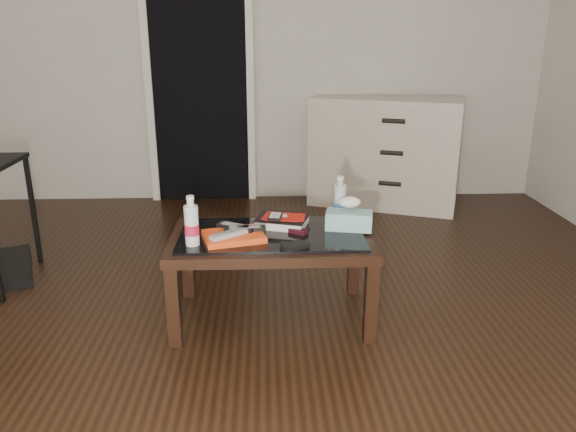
# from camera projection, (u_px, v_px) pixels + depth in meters

# --- Properties ---
(ground) EXTENTS (5.00, 5.00, 0.00)m
(ground) POSITION_uv_depth(u_px,v_px,m) (240.00, 345.00, 2.65)
(ground) COLOR black
(ground) RESTS_ON ground
(doorway) EXTENTS (0.90, 0.08, 2.07)m
(doorway) POSITION_uv_depth(u_px,v_px,m) (200.00, 80.00, 4.65)
(doorway) COLOR black
(doorway) RESTS_ON ground
(coffee_table) EXTENTS (1.00, 0.60, 0.46)m
(coffee_table) POSITION_uv_depth(u_px,v_px,m) (272.00, 245.00, 2.80)
(coffee_table) COLOR black
(coffee_table) RESTS_ON ground
(dresser) EXTENTS (1.30, 0.89, 0.90)m
(dresser) POSITION_uv_depth(u_px,v_px,m) (385.00, 152.00, 4.67)
(dresser) COLOR beige
(dresser) RESTS_ON ground
(magazines) EXTENTS (0.32, 0.28, 0.03)m
(magazines) POSITION_uv_depth(u_px,v_px,m) (234.00, 236.00, 2.69)
(magazines) COLOR #E44915
(magazines) RESTS_ON coffee_table
(remote_silver) EXTENTS (0.19, 0.16, 0.02)m
(remote_silver) POSITION_uv_depth(u_px,v_px,m) (230.00, 234.00, 2.65)
(remote_silver) COLOR #9E9FA3
(remote_silver) RESTS_ON magazines
(remote_black_front) EXTENTS (0.20, 0.07, 0.02)m
(remote_black_front) POSITION_uv_depth(u_px,v_px,m) (245.00, 229.00, 2.72)
(remote_black_front) COLOR black
(remote_black_front) RESTS_ON magazines
(remote_black_back) EXTENTS (0.20, 0.14, 0.02)m
(remote_black_back) POSITION_uv_depth(u_px,v_px,m) (236.00, 227.00, 2.74)
(remote_black_back) COLOR black
(remote_black_back) RESTS_ON magazines
(textbook) EXTENTS (0.30, 0.26, 0.05)m
(textbook) POSITION_uv_depth(u_px,v_px,m) (282.00, 221.00, 2.87)
(textbook) COLOR black
(textbook) RESTS_ON coffee_table
(dvd_mailers) EXTENTS (0.22, 0.18, 0.01)m
(dvd_mailers) POSITION_uv_depth(u_px,v_px,m) (282.00, 216.00, 2.87)
(dvd_mailers) COLOR #AD130B
(dvd_mailers) RESTS_ON textbook
(ipod) EXTENTS (0.08, 0.11, 0.02)m
(ipod) POSITION_uv_depth(u_px,v_px,m) (275.00, 216.00, 2.83)
(ipod) COLOR black
(ipod) RESTS_ON dvd_mailers
(flip_phone) EXTENTS (0.10, 0.09, 0.02)m
(flip_phone) POSITION_uv_depth(u_px,v_px,m) (298.00, 231.00, 2.77)
(flip_phone) COLOR black
(flip_phone) RESTS_ON coffee_table
(wallet) EXTENTS (0.14, 0.12, 0.02)m
(wallet) POSITION_uv_depth(u_px,v_px,m) (295.00, 246.00, 2.58)
(wallet) COLOR black
(wallet) RESTS_ON coffee_table
(water_bottle_left) EXTENTS (0.08, 0.08, 0.24)m
(water_bottle_left) POSITION_uv_depth(u_px,v_px,m) (191.00, 221.00, 2.59)
(water_bottle_left) COLOR white
(water_bottle_left) RESTS_ON coffee_table
(water_bottle_right) EXTENTS (0.07, 0.07, 0.24)m
(water_bottle_right) POSITION_uv_depth(u_px,v_px,m) (340.00, 198.00, 2.93)
(water_bottle_right) COLOR #B6BDC1
(water_bottle_right) RESTS_ON coffee_table
(tissue_box) EXTENTS (0.25, 0.17, 0.09)m
(tissue_box) POSITION_uv_depth(u_px,v_px,m) (349.00, 220.00, 2.82)
(tissue_box) COLOR teal
(tissue_box) RESTS_ON coffee_table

